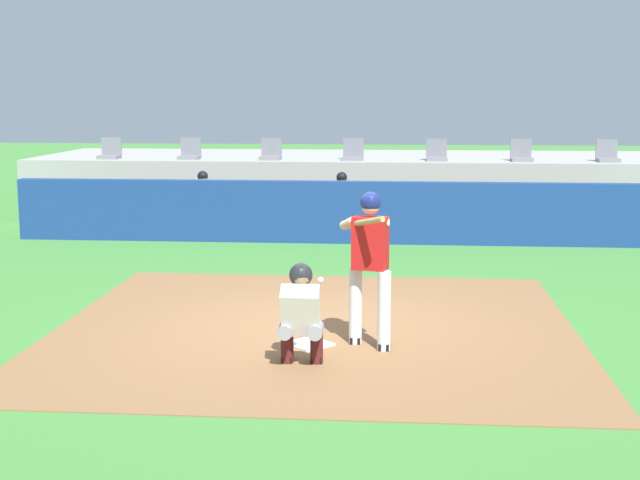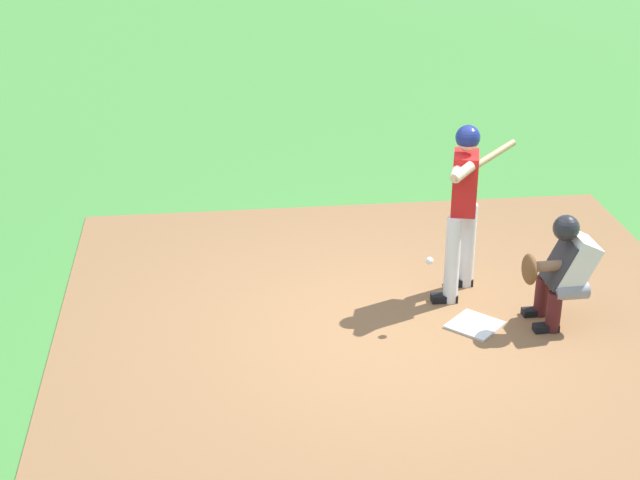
# 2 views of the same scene
# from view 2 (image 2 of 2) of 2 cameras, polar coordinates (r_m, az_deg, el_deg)

# --- Properties ---
(ground_plane) EXTENTS (80.00, 80.00, 0.00)m
(ground_plane) POSITION_cam_2_polar(r_m,az_deg,el_deg) (9.21, 4.35, -5.47)
(ground_plane) COLOR #428438
(dirt_infield) EXTENTS (6.40, 6.40, 0.01)m
(dirt_infield) POSITION_cam_2_polar(r_m,az_deg,el_deg) (9.20, 4.35, -5.44)
(dirt_infield) COLOR olive
(dirt_infield) RESTS_ON ground
(home_plate) EXTENTS (0.62, 0.62, 0.02)m
(home_plate) POSITION_cam_2_polar(r_m,az_deg,el_deg) (9.37, 9.18, -5.01)
(home_plate) COLOR white
(home_plate) RESTS_ON dirt_infield
(batter_at_plate) EXTENTS (0.61, 0.84, 1.80)m
(batter_at_plate) POSITION_cam_2_polar(r_m,az_deg,el_deg) (9.54, 8.53, 2.33)
(batter_at_plate) COLOR silver
(batter_at_plate) RESTS_ON ground
(catcher_crouched) EXTENTS (0.49, 1.62, 1.13)m
(catcher_crouched) POSITION_cam_2_polar(r_m,az_deg,el_deg) (9.33, 14.14, -1.54)
(catcher_crouched) COLOR gray
(catcher_crouched) RESTS_ON ground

